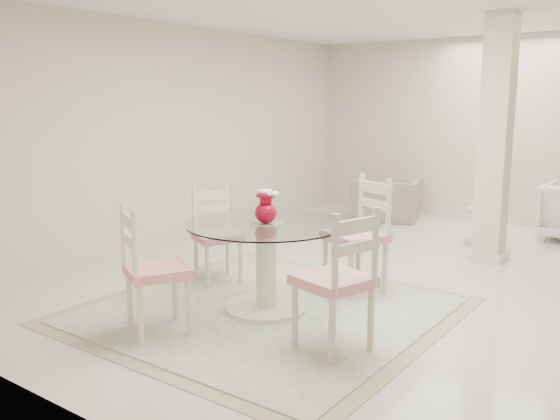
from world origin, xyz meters
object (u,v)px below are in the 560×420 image
Objects in this scene: dining_chair_west at (215,227)px; recliner_taupe at (386,199)px; dining_chair_south at (148,261)px; column at (495,140)px; side_table at (482,227)px; dining_chair_north at (362,226)px; dining_table at (266,267)px; dining_chair_east at (341,271)px; red_vase at (266,207)px.

dining_chair_west is 1.07× the size of recliner_taupe.
dining_chair_south is 1.15× the size of recliner_taupe.
dining_chair_west is 3.82m from recliner_taupe.
column is 2.61× the size of dining_chair_west.
side_table is at bearing 140.31° from recliner_taupe.
column is 2.43× the size of dining_chair_south.
column is 2.26× the size of dining_chair_north.
dining_chair_south is at bearing -130.22° from dining_chair_west.
column is 4.08m from dining_chair_south.
dining_table is 1.03m from dining_chair_west.
side_table is (-0.30, 0.71, -1.14)m from column.
dining_chair_west is (-1.89, 0.78, -0.07)m from dining_chair_east.
dining_chair_east is 1.46m from dining_chair_south.
dining_chair_north is (-0.55, 1.33, 0.02)m from dining_chair_east.
dining_chair_north reaches higher than dining_chair_east.
red_vase is 0.26× the size of dining_chair_south.
red_vase is 1.08m from dining_chair_west.
column is at bearing -10.95° from dining_chair_west.
column is 2.62m from recliner_taupe.
dining_table is 1.05m from dining_chair_east.
dining_chair_north is 1.24× the size of recliner_taupe.
dining_chair_south is 4.61m from side_table.
dining_chair_east is 3.93m from side_table.
dining_chair_east is at bearing -84.62° from dining_chair_west.
column is at bearing 70.18° from red_vase.
dining_chair_east is (0.95, -0.39, -0.29)m from red_vase.
dining_chair_north is at bearing -142.26° from dining_chair_east.
column is 2.09m from dining_chair_north.
dining_chair_north is (0.40, 0.94, -0.27)m from red_vase.
recliner_taupe is at bearing -56.19° from dining_chair_south.
dining_chair_south reaches higher than dining_table.
dining_table is at bearing -96.89° from dining_chair_east.
dining_chair_south is at bearing -89.64° from dining_chair_north.
dining_chair_east is 4.98m from recliner_taupe.
dining_table is at bearing -101.50° from side_table.
dining_chair_south is (-0.40, -0.94, -0.32)m from red_vase.
side_table is at bearing 0.07° from dining_chair_west.
column reaches higher than red_vase.
dining_table is at bearing -85.07° from dining_chair_west.
dining_chair_north is 2.05m from dining_chair_south.
dining_chair_east is at bearing -22.15° from dining_table.
red_vase is 0.62× the size of side_table.
dining_chair_north is 2.62m from side_table.
dining_chair_north reaches higher than dining_chair_west.
dining_chair_east is 2.04m from dining_chair_west.
dining_table is 3.59m from side_table.
side_table is (0.71, 3.51, -0.69)m from red_vase.
dining_chair_south reaches higher than red_vase.
dining_chair_east is (-0.06, -3.20, -0.74)m from column.
red_vase is 3.65m from side_table.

